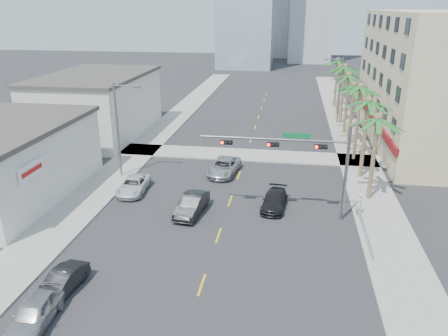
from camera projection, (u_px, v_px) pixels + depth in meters
name	position (u px, v px, depth m)	size (l,w,h in m)	color
ground	(208.00, 266.00, 27.74)	(260.00, 260.00, 0.00)	#262628
sidewalk_right	(360.00, 167.00, 44.50)	(4.00, 120.00, 0.15)	gray
sidewalk_left	(135.00, 155.00, 47.95)	(4.00, 120.00, 0.15)	gray
sidewalk_cross	(245.00, 155.00, 48.08)	(80.00, 4.00, 0.15)	gray
building_right	(446.00, 81.00, 49.72)	(15.25, 28.00, 15.00)	beige
building_left_near	(4.00, 164.00, 36.83)	(10.00, 16.00, 6.00)	beige
building_left_far	(98.00, 106.00, 55.20)	(11.00, 18.00, 7.20)	beige
traffic_signal_mast	(303.00, 155.00, 32.50)	(11.12, 0.54, 7.20)	slate
palm_tree_0	(378.00, 119.00, 34.70)	(4.80, 4.80, 7.80)	brown
palm_tree_1	(369.00, 101.00, 39.39)	(4.80, 4.80, 8.16)	brown
palm_tree_2	(361.00, 87.00, 44.08)	(4.80, 4.80, 8.52)	brown
palm_tree_3	(354.00, 85.00, 49.14)	(4.80, 4.80, 7.80)	brown
palm_tree_4	(349.00, 75.00, 53.83)	(4.80, 4.80, 8.16)	brown
palm_tree_5	(345.00, 67.00, 58.52)	(4.80, 4.80, 8.52)	brown
palm_tree_6	(341.00, 67.00, 63.58)	(4.80, 4.80, 7.80)	brown
palm_tree_7	(338.00, 61.00, 68.27)	(4.80, 4.80, 8.16)	brown
streetlight_left	(119.00, 126.00, 40.51)	(2.55, 0.25, 9.00)	slate
streetlight_right	(339.00, 87.00, 59.56)	(2.55, 0.25, 9.00)	slate
guardrail	(363.00, 224.00, 31.58)	(0.08, 8.08, 1.00)	silver
car_parked_near	(34.00, 313.00, 22.39)	(1.79, 4.44, 1.51)	#ACACB1
car_parked_mid	(62.00, 282.00, 25.01)	(1.38, 3.97, 1.31)	black
car_parked_far	(133.00, 185.00, 38.49)	(2.17, 4.71, 1.31)	silver
car_lane_left	(192.00, 205.00, 34.50)	(1.62, 4.65, 1.53)	black
car_lane_center	(224.00, 167.00, 42.67)	(2.44, 5.28, 1.47)	#BAB9BF
car_lane_right	(274.00, 201.00, 35.51)	(1.80, 4.42, 1.28)	black
pedestrian	(359.00, 204.00, 33.91)	(0.66, 0.43, 1.81)	silver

